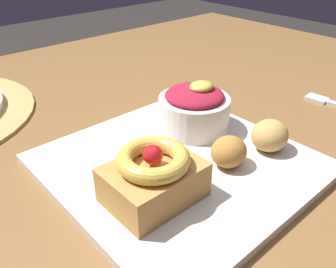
# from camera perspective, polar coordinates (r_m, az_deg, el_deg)

# --- Properties ---
(dining_table) EXTENTS (1.41, 0.93, 0.73)m
(dining_table) POSITION_cam_1_polar(r_m,az_deg,el_deg) (0.58, -6.13, -6.70)
(dining_table) COLOR brown
(dining_table) RESTS_ON ground_plane
(front_plate) EXTENTS (0.29, 0.29, 0.01)m
(front_plate) POSITION_cam_1_polar(r_m,az_deg,el_deg) (0.43, 1.77, -4.88)
(front_plate) COLOR silver
(front_plate) RESTS_ON dining_table
(cake_slice) EXTENTS (0.10, 0.07, 0.06)m
(cake_slice) POSITION_cam_1_polar(r_m,az_deg,el_deg) (0.36, -2.37, -6.86)
(cake_slice) COLOR #C68E47
(cake_slice) RESTS_ON front_plate
(berry_ramekin) EXTENTS (0.10, 0.10, 0.07)m
(berry_ramekin) POSITION_cam_1_polar(r_m,az_deg,el_deg) (0.48, 4.26, 4.10)
(berry_ramekin) COLOR white
(berry_ramekin) RESTS_ON front_plate
(fritter_front) EXTENTS (0.05, 0.04, 0.04)m
(fritter_front) POSITION_cam_1_polar(r_m,az_deg,el_deg) (0.46, 16.17, -0.23)
(fritter_front) COLOR tan
(fritter_front) RESTS_ON front_plate
(fritter_middle) EXTENTS (0.04, 0.04, 0.04)m
(fritter_middle) POSITION_cam_1_polar(r_m,az_deg,el_deg) (0.42, 9.83, -2.84)
(fritter_middle) COLOR #BC7F38
(fritter_middle) RESTS_ON front_plate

